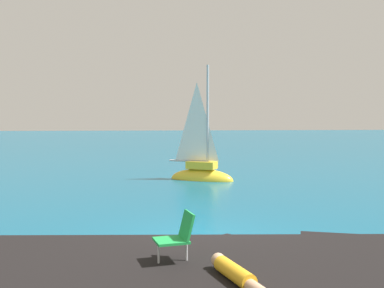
# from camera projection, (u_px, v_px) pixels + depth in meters

# --- Properties ---
(ground_plane) EXTENTS (160.00, 160.00, 0.00)m
(ground_plane) POSITION_uv_depth(u_px,v_px,m) (202.00, 241.00, 11.12)
(ground_plane) COLOR #0F5675
(shore_ledge) EXTENTS (8.44, 4.43, 0.66)m
(shore_ledge) POSITION_uv_depth(u_px,v_px,m) (193.00, 287.00, 7.24)
(shore_ledge) COLOR black
(shore_ledge) RESTS_ON ground
(boulder_seaward) EXTENTS (1.92, 1.74, 0.97)m
(boulder_seaward) POSITION_uv_depth(u_px,v_px,m) (341.00, 264.00, 9.40)
(boulder_seaward) COLOR black
(boulder_seaward) RESTS_ON ground
(boulder_inland) EXTENTS (1.55, 1.73, 1.08)m
(boulder_inland) POSITION_uv_depth(u_px,v_px,m) (221.00, 260.00, 9.64)
(boulder_inland) COLOR black
(boulder_inland) RESTS_ON ground
(sailboat_near) EXTENTS (3.22, 2.32, 5.86)m
(sailboat_near) POSITION_uv_depth(u_px,v_px,m) (201.00, 173.00, 21.53)
(sailboat_near) COLOR yellow
(sailboat_near) RESTS_ON ground
(person_sunbather) EXTENTS (0.68, 1.72, 0.25)m
(person_sunbather) POSITION_uv_depth(u_px,v_px,m) (239.00, 276.00, 6.46)
(person_sunbather) COLOR gold
(person_sunbather) RESTS_ON shore_ledge
(beach_chair) EXTENTS (0.68, 0.60, 0.80)m
(beach_chair) POSITION_uv_depth(u_px,v_px,m) (178.00, 234.00, 7.45)
(beach_chair) COLOR green
(beach_chair) RESTS_ON shore_ledge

